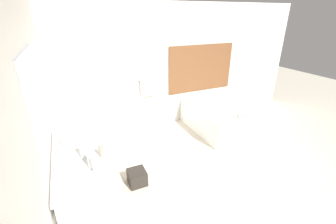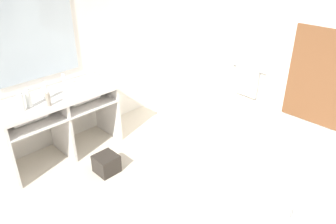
{
  "view_description": "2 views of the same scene",
  "coord_description": "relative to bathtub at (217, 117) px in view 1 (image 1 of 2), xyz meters",
  "views": [
    {
      "loc": [
        -1.84,
        -2.33,
        2.46
      ],
      "look_at": [
        -0.3,
        1.06,
        0.82
      ],
      "focal_mm": 24.0,
      "sensor_mm": 36.0,
      "label": 1
    },
    {
      "loc": [
        1.79,
        -1.4,
        2.63
      ],
      "look_at": [
        -0.52,
        0.91,
        0.9
      ],
      "focal_mm": 35.0,
      "sensor_mm": 36.0,
      "label": 2
    }
  ],
  "objects": [
    {
      "name": "waste_bin",
      "position": [
        -2.21,
        -1.0,
        -0.19
      ],
      "size": [
        0.27,
        0.27,
        0.24
      ],
      "color": "#2D2823",
      "rests_on": "ground_plane"
    },
    {
      "name": "vanity_counter",
      "position": [
        -2.94,
        -1.15,
        0.34
      ],
      "size": [
        0.65,
        1.54,
        0.89
      ],
      "color": "white",
      "rests_on": "ground_plane"
    },
    {
      "name": "soap_dispenser",
      "position": [
        -2.72,
        -1.37,
        0.66
      ],
      "size": [
        0.05,
        0.05,
        0.19
      ],
      "color": "gray",
      "rests_on": "vanity_counter"
    },
    {
      "name": "water_bottle_1",
      "position": [
        -2.85,
        -1.54,
        0.69
      ],
      "size": [
        0.07,
        0.07,
        0.23
      ],
      "color": "silver",
      "rests_on": "vanity_counter"
    },
    {
      "name": "wall_back_with_blinds",
      "position": [
        -1.04,
        0.82,
        1.04
      ],
      "size": [
        7.4,
        0.13,
        2.7
      ],
      "color": "white",
      "rests_on": "ground_plane"
    },
    {
      "name": "bathtub",
      "position": [
        0.0,
        0.0,
        0.0
      ],
      "size": [
        1.05,
        1.56,
        0.68
      ],
      "color": "white",
      "rests_on": "ground_plane"
    },
    {
      "name": "ground_plane",
      "position": [
        -1.08,
        -1.41,
        -0.31
      ],
      "size": [
        16.0,
        16.0,
        0.0
      ],
      "primitive_type": "plane",
      "color": "beige",
      "rests_on": "ground"
    },
    {
      "name": "bath_mat",
      "position": [
        -0.17,
        -1.25,
        -0.3
      ],
      "size": [
        0.56,
        0.83,
        0.02
      ],
      "color": "white",
      "rests_on": "ground_plane"
    },
    {
      "name": "wall_left_with_mirror",
      "position": [
        -3.31,
        -1.41,
        1.05
      ],
      "size": [
        0.08,
        7.4,
        2.7
      ],
      "color": "white",
      "rests_on": "ground_plane"
    },
    {
      "name": "sink_faucet",
      "position": [
        -3.12,
        -0.94,
        0.66
      ],
      "size": [
        0.09,
        0.04,
        0.18
      ],
      "color": "silver",
      "rests_on": "vanity_counter"
    },
    {
      "name": "water_bottle_3",
      "position": [
        -2.91,
        -1.3,
        0.68
      ],
      "size": [
        0.07,
        0.07,
        0.22
      ],
      "color": "silver",
      "rests_on": "vanity_counter"
    },
    {
      "name": "water_bottle_2",
      "position": [
        -2.82,
        -1.64,
        0.68
      ],
      "size": [
        0.07,
        0.07,
        0.23
      ],
      "color": "silver",
      "rests_on": "vanity_counter"
    }
  ]
}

